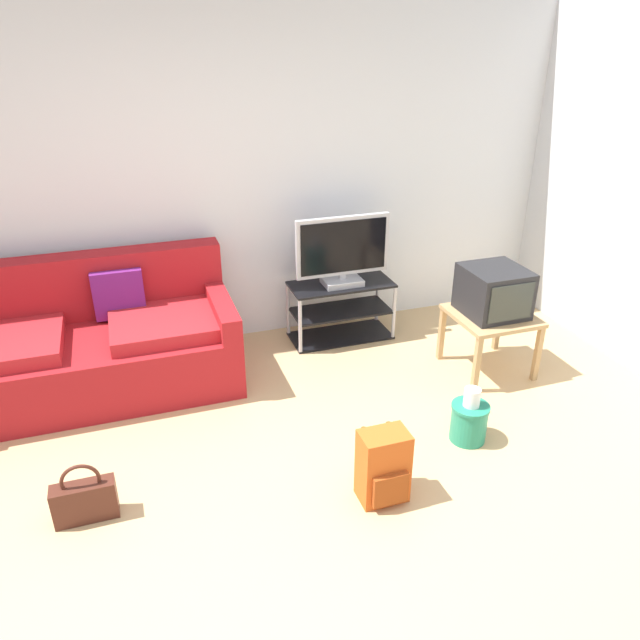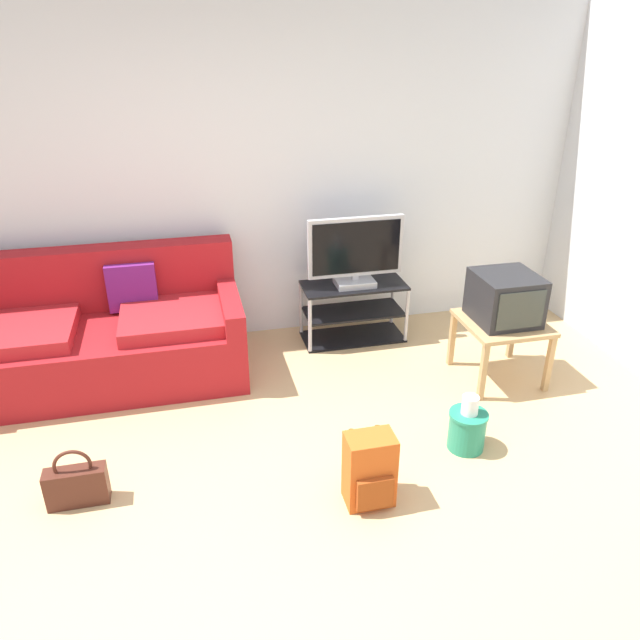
{
  "view_description": "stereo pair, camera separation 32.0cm",
  "coord_description": "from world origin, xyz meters",
  "px_view_note": "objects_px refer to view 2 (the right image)",
  "views": [
    {
      "loc": [
        -0.6,
        -2.24,
        2.41
      ],
      "look_at": [
        0.52,
        1.06,
        0.71
      ],
      "focal_mm": 34.16,
      "sensor_mm": 36.0,
      "label": 1
    },
    {
      "loc": [
        -0.29,
        -2.33,
        2.41
      ],
      "look_at": [
        0.52,
        1.06,
        0.71
      ],
      "focal_mm": 34.16,
      "sensor_mm": 36.0,
      "label": 2
    }
  ],
  "objects_px": {
    "handbag": "(77,484)",
    "couch": "(103,336)",
    "tv_stand": "(353,312)",
    "backpack": "(370,470)",
    "crt_tv": "(505,298)",
    "cleaning_bucket": "(467,427)",
    "side_table": "(502,329)",
    "flat_tv": "(356,253)"
  },
  "relations": [
    {
      "from": "crt_tv",
      "to": "backpack",
      "type": "distance_m",
      "value": 1.77
    },
    {
      "from": "flat_tv",
      "to": "backpack",
      "type": "bearing_deg",
      "value": -103.71
    },
    {
      "from": "side_table",
      "to": "crt_tv",
      "type": "bearing_deg",
      "value": 90.0
    },
    {
      "from": "side_table",
      "to": "handbag",
      "type": "bearing_deg",
      "value": -166.51
    },
    {
      "from": "tv_stand",
      "to": "handbag",
      "type": "bearing_deg",
      "value": -142.49
    },
    {
      "from": "tv_stand",
      "to": "cleaning_bucket",
      "type": "distance_m",
      "value": 1.63
    },
    {
      "from": "backpack",
      "to": "cleaning_bucket",
      "type": "bearing_deg",
      "value": 28.35
    },
    {
      "from": "couch",
      "to": "tv_stand",
      "type": "height_order",
      "value": "couch"
    },
    {
      "from": "tv_stand",
      "to": "side_table",
      "type": "height_order",
      "value": "tv_stand"
    },
    {
      "from": "flat_tv",
      "to": "backpack",
      "type": "xyz_separation_m",
      "value": [
        -0.46,
        -1.9,
        -0.56
      ]
    },
    {
      "from": "crt_tv",
      "to": "handbag",
      "type": "height_order",
      "value": "crt_tv"
    },
    {
      "from": "tv_stand",
      "to": "cleaning_bucket",
      "type": "height_order",
      "value": "tv_stand"
    },
    {
      "from": "handbag",
      "to": "cleaning_bucket",
      "type": "xyz_separation_m",
      "value": [
        2.31,
        -0.04,
        0.03
      ]
    },
    {
      "from": "couch",
      "to": "handbag",
      "type": "bearing_deg",
      "value": -92.38
    },
    {
      "from": "flat_tv",
      "to": "backpack",
      "type": "height_order",
      "value": "flat_tv"
    },
    {
      "from": "handbag",
      "to": "couch",
      "type": "bearing_deg",
      "value": 87.62
    },
    {
      "from": "flat_tv",
      "to": "side_table",
      "type": "xyz_separation_m",
      "value": [
        0.88,
        -0.84,
        -0.37
      ]
    },
    {
      "from": "crt_tv",
      "to": "backpack",
      "type": "height_order",
      "value": "crt_tv"
    },
    {
      "from": "flat_tv",
      "to": "cleaning_bucket",
      "type": "height_order",
      "value": "flat_tv"
    },
    {
      "from": "crt_tv",
      "to": "cleaning_bucket",
      "type": "distance_m",
      "value": 1.08
    },
    {
      "from": "tv_stand",
      "to": "backpack",
      "type": "bearing_deg",
      "value": -103.55
    },
    {
      "from": "couch",
      "to": "flat_tv",
      "type": "bearing_deg",
      "value": 4.02
    },
    {
      "from": "flat_tv",
      "to": "tv_stand",
      "type": "bearing_deg",
      "value": 90.0
    },
    {
      "from": "backpack",
      "to": "handbag",
      "type": "bearing_deg",
      "value": 172.5
    },
    {
      "from": "flat_tv",
      "to": "side_table",
      "type": "relative_size",
      "value": 1.35
    },
    {
      "from": "tv_stand",
      "to": "crt_tv",
      "type": "distance_m",
      "value": 1.28
    },
    {
      "from": "couch",
      "to": "crt_tv",
      "type": "xyz_separation_m",
      "value": [
        2.86,
        -0.69,
        0.31
      ]
    },
    {
      "from": "side_table",
      "to": "crt_tv",
      "type": "relative_size",
      "value": 1.29
    },
    {
      "from": "crt_tv",
      "to": "cleaning_bucket",
      "type": "bearing_deg",
      "value": -128.48
    },
    {
      "from": "crt_tv",
      "to": "cleaning_bucket",
      "type": "xyz_separation_m",
      "value": [
        -0.6,
        -0.76,
        -0.49
      ]
    },
    {
      "from": "side_table",
      "to": "couch",
      "type": "bearing_deg",
      "value": 166.17
    },
    {
      "from": "flat_tv",
      "to": "side_table",
      "type": "bearing_deg",
      "value": -43.84
    },
    {
      "from": "tv_stand",
      "to": "backpack",
      "type": "relative_size",
      "value": 1.97
    },
    {
      "from": "crt_tv",
      "to": "backpack",
      "type": "relative_size",
      "value": 1.03
    },
    {
      "from": "side_table",
      "to": "cleaning_bucket",
      "type": "height_order",
      "value": "side_table"
    },
    {
      "from": "couch",
      "to": "handbag",
      "type": "relative_size",
      "value": 5.66
    },
    {
      "from": "flat_tv",
      "to": "crt_tv",
      "type": "bearing_deg",
      "value": -43.28
    },
    {
      "from": "backpack",
      "to": "handbag",
      "type": "height_order",
      "value": "backpack"
    },
    {
      "from": "side_table",
      "to": "cleaning_bucket",
      "type": "bearing_deg",
      "value": -129.08
    },
    {
      "from": "couch",
      "to": "crt_tv",
      "type": "relative_size",
      "value": 4.57
    },
    {
      "from": "side_table",
      "to": "flat_tv",
      "type": "bearing_deg",
      "value": 136.16
    },
    {
      "from": "crt_tv",
      "to": "side_table",
      "type": "bearing_deg",
      "value": -90.0
    }
  ]
}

